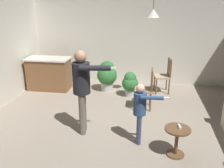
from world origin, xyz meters
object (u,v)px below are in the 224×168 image
(dining_chair_by_counter, at_px, (147,87))
(potted_plant_by_wall, at_px, (107,74))
(person_adult, at_px, (82,83))
(dining_chair_near_wall, at_px, (165,74))
(kitchen_counter, at_px, (49,74))
(person_child, at_px, (140,107))
(potted_plant_corner, at_px, (130,83))
(spare_remote_on_table, at_px, (179,127))
(side_table_by_couch, at_px, (177,138))

(dining_chair_by_counter, height_order, potted_plant_by_wall, dining_chair_by_counter)
(person_adult, xyz_separation_m, dining_chair_near_wall, (1.74, 2.52, -0.50))
(kitchen_counter, xyz_separation_m, person_child, (2.77, -2.55, 0.25))
(kitchen_counter, bearing_deg, potted_plant_corner, -5.38)
(potted_plant_corner, bearing_deg, dining_chair_near_wall, 24.16)
(dining_chair_by_counter, bearing_deg, kitchen_counter, 71.00)
(person_child, height_order, dining_chair_by_counter, person_child)
(kitchen_counter, xyz_separation_m, dining_chair_by_counter, (2.87, -0.98, 0.07))
(person_adult, distance_m, person_child, 1.20)
(kitchen_counter, bearing_deg, dining_chair_by_counter, -18.84)
(person_child, relative_size, spare_remote_on_table, 9.00)
(person_child, distance_m, dining_chair_by_counter, 1.59)
(person_child, xyz_separation_m, dining_chair_near_wall, (0.61, 2.76, -0.18))
(spare_remote_on_table, bearing_deg, person_adult, 164.26)
(dining_chair_near_wall, distance_m, potted_plant_corner, 1.06)
(side_table_by_couch, bearing_deg, dining_chair_by_counter, 106.00)
(person_child, bearing_deg, spare_remote_on_table, 65.02)
(kitchen_counter, relative_size, potted_plant_corner, 1.82)
(person_child, xyz_separation_m, spare_remote_on_table, (0.68, -0.27, -0.19))
(side_table_by_couch, xyz_separation_m, spare_remote_on_table, (0.03, 0.04, 0.21))
(side_table_by_couch, relative_size, spare_remote_on_table, 4.00)
(person_child, height_order, dining_chair_near_wall, person_child)
(dining_chair_by_counter, bearing_deg, potted_plant_corner, 30.82)
(person_adult, distance_m, spare_remote_on_table, 1.94)
(dining_chair_by_counter, height_order, spare_remote_on_table, dining_chair_by_counter)
(side_table_by_couch, bearing_deg, dining_chair_near_wall, 90.65)
(dining_chair_near_wall, height_order, spare_remote_on_table, dining_chair_near_wall)
(side_table_by_couch, bearing_deg, person_child, 154.53)
(kitchen_counter, bearing_deg, person_adult, -54.70)
(person_child, relative_size, dining_chair_near_wall, 1.17)
(kitchen_counter, height_order, spare_remote_on_table, kitchen_counter)
(dining_chair_near_wall, relative_size, potted_plant_by_wall, 1.12)
(dining_chair_near_wall, height_order, potted_plant_corner, dining_chair_near_wall)
(side_table_by_couch, xyz_separation_m, person_child, (-0.64, 0.31, 0.40))
(spare_remote_on_table, bearing_deg, dining_chair_near_wall, 91.25)
(person_child, distance_m, dining_chair_near_wall, 2.83)
(spare_remote_on_table, bearing_deg, person_child, 158.40)
(dining_chair_near_wall, distance_m, spare_remote_on_table, 3.02)
(person_child, bearing_deg, potted_plant_by_wall, -161.98)
(side_table_by_couch, relative_size, person_child, 0.44)
(kitchen_counter, relative_size, spare_remote_on_table, 9.69)
(potted_plant_corner, bearing_deg, person_adult, -110.55)
(person_adult, distance_m, potted_plant_corner, 2.33)
(person_adult, xyz_separation_m, spare_remote_on_table, (1.80, -0.51, -0.51))
(person_adult, relative_size, spare_remote_on_table, 12.97)
(person_adult, distance_m, potted_plant_by_wall, 2.49)
(side_table_by_couch, bearing_deg, person_adult, 162.83)
(dining_chair_by_counter, xyz_separation_m, potted_plant_corner, (-0.45, 0.75, -0.17))
(kitchen_counter, distance_m, potted_plant_by_wall, 1.73)
(dining_chair_near_wall, bearing_deg, potted_plant_by_wall, 85.82)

